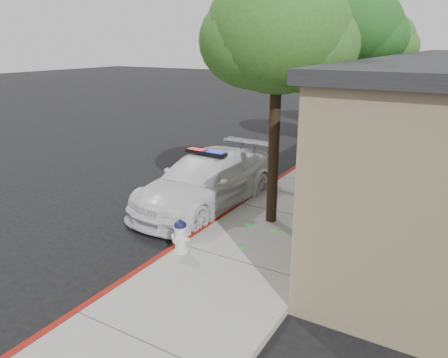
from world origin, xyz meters
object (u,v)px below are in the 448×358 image
fire_hydrant (180,236)px  street_tree_far (382,42)px  street_tree_near (278,38)px  street_tree_mid (359,31)px  police_car (206,180)px

fire_hydrant → street_tree_far: bearing=86.0°
street_tree_near → street_tree_mid: (-0.12, 7.92, 0.31)m
street_tree_near → street_tree_far: (-0.20, 13.00, -0.09)m
fire_hydrant → street_tree_mid: 11.50m
police_car → street_tree_far: bearing=83.3°
police_car → street_tree_far: (2.05, 12.64, 3.83)m
police_car → fire_hydrant: police_car is taller
fire_hydrant → street_tree_near: street_tree_near is taller
police_car → street_tree_far: size_ratio=0.92×
fire_hydrant → street_tree_mid: (0.88, 10.55, 4.48)m
fire_hydrant → street_tree_far: size_ratio=0.13×
fire_hydrant → street_tree_far: 16.18m
fire_hydrant → street_tree_mid: bearing=84.1°
street_tree_near → street_tree_mid: street_tree_mid is taller
street_tree_near → street_tree_far: size_ratio=1.03×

